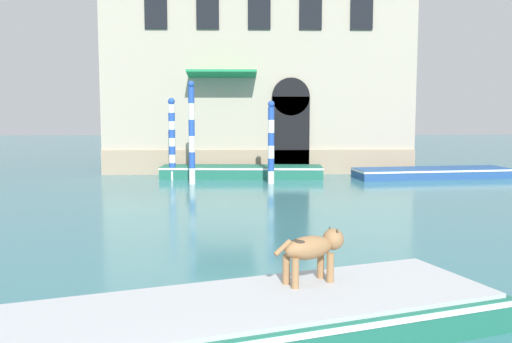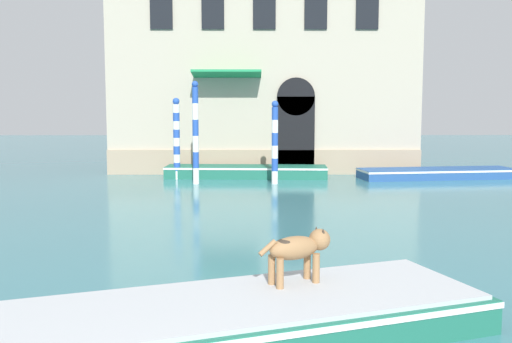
{
  "view_description": "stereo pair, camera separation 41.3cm",
  "coord_description": "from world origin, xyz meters",
  "px_view_note": "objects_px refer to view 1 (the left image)",
  "views": [
    {
      "loc": [
        -0.52,
        -3.47,
        3.14
      ],
      "look_at": [
        -0.0,
        14.06,
        1.2
      ],
      "focal_mm": 42.0,
      "sensor_mm": 36.0,
      "label": 1
    },
    {
      "loc": [
        -0.11,
        -3.48,
        3.14
      ],
      "look_at": [
        -0.0,
        14.06,
        1.2
      ],
      "focal_mm": 42.0,
      "sensor_mm": 36.0,
      "label": 2
    }
  ],
  "objects_px": {
    "boat_moored_near_palazzo": "(242,171)",
    "boat_foreground": "(256,317)",
    "mooring_pole_1": "(192,132)",
    "mooring_pole_2": "(271,142)",
    "boat_moored_far": "(431,173)",
    "mooring_pole_0": "(172,138)",
    "dog_on_deck": "(313,248)"
  },
  "relations": [
    {
      "from": "mooring_pole_1",
      "to": "mooring_pole_2",
      "type": "bearing_deg",
      "value": 0.85
    },
    {
      "from": "mooring_pole_0",
      "to": "mooring_pole_1",
      "type": "bearing_deg",
      "value": -59.09
    },
    {
      "from": "dog_on_deck",
      "to": "mooring_pole_0",
      "type": "xyz_separation_m",
      "value": [
        -3.91,
        16.85,
        0.69
      ]
    },
    {
      "from": "mooring_pole_1",
      "to": "mooring_pole_2",
      "type": "xyz_separation_m",
      "value": [
        3.16,
        0.05,
        -0.39
      ]
    },
    {
      "from": "dog_on_deck",
      "to": "boat_moored_far",
      "type": "xyz_separation_m",
      "value": [
        7.33,
        17.11,
        -0.84
      ]
    },
    {
      "from": "boat_moored_near_palazzo",
      "to": "boat_moored_far",
      "type": "relative_size",
      "value": 1.02
    },
    {
      "from": "mooring_pole_0",
      "to": "boat_moored_near_palazzo",
      "type": "bearing_deg",
      "value": 9.9
    },
    {
      "from": "mooring_pole_1",
      "to": "mooring_pole_0",
      "type": "bearing_deg",
      "value": 120.91
    },
    {
      "from": "mooring_pole_2",
      "to": "boat_moored_near_palazzo",
      "type": "bearing_deg",
      "value": 119.38
    },
    {
      "from": "boat_moored_far",
      "to": "mooring_pole_0",
      "type": "relative_size",
      "value": 2.01
    },
    {
      "from": "boat_foreground",
      "to": "boat_moored_far",
      "type": "relative_size",
      "value": 1.05
    },
    {
      "from": "boat_moored_near_palazzo",
      "to": "mooring_pole_0",
      "type": "height_order",
      "value": "mooring_pole_0"
    },
    {
      "from": "boat_foreground",
      "to": "boat_moored_far",
      "type": "bearing_deg",
      "value": 45.77
    },
    {
      "from": "boat_moored_near_palazzo",
      "to": "mooring_pole_1",
      "type": "relative_size",
      "value": 1.72
    },
    {
      "from": "boat_foreground",
      "to": "boat_moored_near_palazzo",
      "type": "relative_size",
      "value": 1.03
    },
    {
      "from": "dog_on_deck",
      "to": "mooring_pole_1",
      "type": "height_order",
      "value": "mooring_pole_1"
    },
    {
      "from": "boat_moored_near_palazzo",
      "to": "mooring_pole_2",
      "type": "height_order",
      "value": "mooring_pole_2"
    },
    {
      "from": "boat_moored_far",
      "to": "mooring_pole_2",
      "type": "xyz_separation_m",
      "value": [
        -7.12,
        -1.82,
        1.46
      ]
    },
    {
      "from": "boat_moored_near_palazzo",
      "to": "boat_moored_far",
      "type": "xyz_separation_m",
      "value": [
        8.29,
        -0.25,
        -0.05
      ]
    },
    {
      "from": "boat_moored_near_palazzo",
      "to": "mooring_pole_2",
      "type": "distance_m",
      "value": 2.77
    },
    {
      "from": "boat_foreground",
      "to": "mooring_pole_0",
      "type": "distance_m",
      "value": 17.93
    },
    {
      "from": "dog_on_deck",
      "to": "boat_moored_near_palazzo",
      "type": "distance_m",
      "value": 17.41
    },
    {
      "from": "boat_moored_far",
      "to": "mooring_pole_0",
      "type": "xyz_separation_m",
      "value": [
        -11.24,
        -0.26,
        1.53
      ]
    },
    {
      "from": "boat_moored_near_palazzo",
      "to": "boat_foreground",
      "type": "bearing_deg",
      "value": -86.92
    },
    {
      "from": "boat_moored_far",
      "to": "mooring_pole_2",
      "type": "distance_m",
      "value": 7.49
    },
    {
      "from": "boat_foreground",
      "to": "boat_moored_near_palazzo",
      "type": "height_order",
      "value": "boat_foreground"
    },
    {
      "from": "mooring_pole_0",
      "to": "mooring_pole_1",
      "type": "distance_m",
      "value": 1.9
    },
    {
      "from": "boat_foreground",
      "to": "mooring_pole_2",
      "type": "relative_size",
      "value": 2.19
    },
    {
      "from": "boat_foreground",
      "to": "mooring_pole_2",
      "type": "bearing_deg",
      "value": 66.55
    },
    {
      "from": "boat_moored_far",
      "to": "mooring_pole_2",
      "type": "relative_size",
      "value": 2.09
    },
    {
      "from": "boat_moored_near_palazzo",
      "to": "mooring_pole_0",
      "type": "xyz_separation_m",
      "value": [
        -2.96,
        -0.52,
        1.48
      ]
    },
    {
      "from": "mooring_pole_0",
      "to": "dog_on_deck",
      "type": "bearing_deg",
      "value": -76.92
    }
  ]
}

